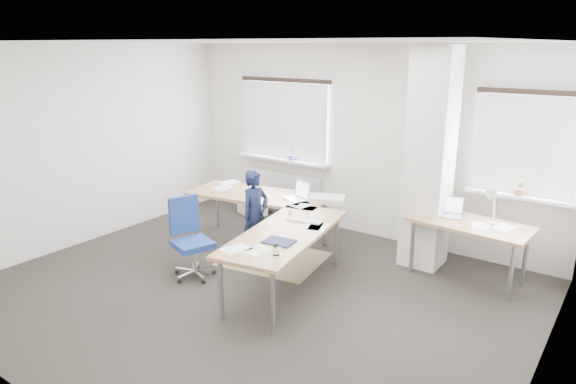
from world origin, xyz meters
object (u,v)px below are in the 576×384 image
Objects in this scene: desk_main at (275,214)px; desk_side at (470,226)px; task_chair at (192,255)px; person at (255,215)px.

desk_side reaches higher than desk_main.
task_chair is 0.83× the size of person.
desk_side is at bearing 14.83° from desk_main.
task_chair is at bearing 172.46° from person.
desk_side is at bearing -61.04° from person.
desk_side is 1.21× the size of person.
person is (-2.52, -0.97, -0.09)m from desk_side.
desk_main is at bearing 74.62° from task_chair.
task_chair is (-2.78, -1.89, -0.41)m from desk_side.
desk_side is 1.47× the size of task_chair.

